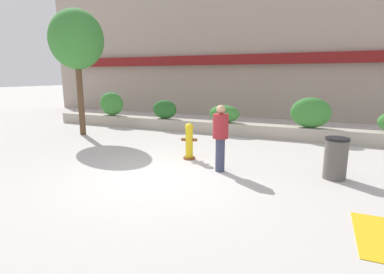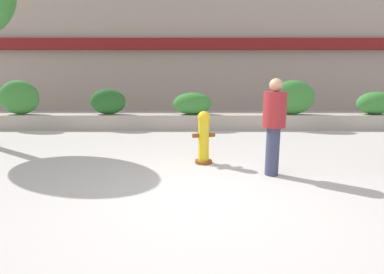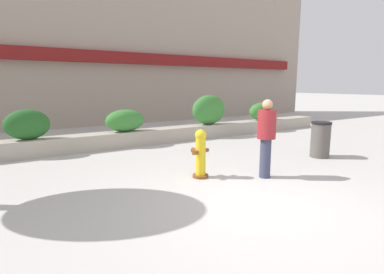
{
  "view_description": "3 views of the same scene",
  "coord_description": "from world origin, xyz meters",
  "px_view_note": "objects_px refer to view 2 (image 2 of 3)",
  "views": [
    {
      "loc": [
        3.52,
        -6.1,
        2.44
      ],
      "look_at": [
        -0.07,
        2.25,
        0.58
      ],
      "focal_mm": 28.0,
      "sensor_mm": 36.0,
      "label": 1
    },
    {
      "loc": [
        -0.21,
        -4.17,
        1.75
      ],
      "look_at": [
        -0.19,
        2.03,
        0.51
      ],
      "focal_mm": 28.0,
      "sensor_mm": 36.0,
      "label": 2
    },
    {
      "loc": [
        -3.54,
        -3.54,
        2.04
      ],
      "look_at": [
        -0.03,
        2.09,
        0.87
      ],
      "focal_mm": 28.0,
      "sensor_mm": 36.0,
      "label": 3
    }
  ],
  "objects_px": {
    "hedge_bush_4": "(374,103)",
    "pedestrian": "(273,121)",
    "hedge_bush_1": "(107,102)",
    "hedge_bush_2": "(191,104)",
    "fire_hydrant": "(202,137)",
    "hedge_bush_0": "(18,97)",
    "hedge_bush_3": "(291,97)"
  },
  "relations": [
    {
      "from": "pedestrian",
      "to": "fire_hydrant",
      "type": "bearing_deg",
      "value": 147.71
    },
    {
      "from": "hedge_bush_1",
      "to": "hedge_bush_3",
      "type": "height_order",
      "value": "hedge_bush_3"
    },
    {
      "from": "hedge_bush_1",
      "to": "fire_hydrant",
      "type": "xyz_separation_m",
      "value": [
        3.08,
        -4.19,
        -0.38
      ]
    },
    {
      "from": "hedge_bush_4",
      "to": "fire_hydrant",
      "type": "height_order",
      "value": "hedge_bush_4"
    },
    {
      "from": "hedge_bush_0",
      "to": "hedge_bush_2",
      "type": "xyz_separation_m",
      "value": [
        5.85,
        0.0,
        -0.21
      ]
    },
    {
      "from": "hedge_bush_0",
      "to": "hedge_bush_3",
      "type": "bearing_deg",
      "value": 0.0
    },
    {
      "from": "hedge_bush_0",
      "to": "hedge_bush_2",
      "type": "relative_size",
      "value": 1.02
    },
    {
      "from": "pedestrian",
      "to": "hedge_bush_4",
      "type": "bearing_deg",
      "value": 45.96
    },
    {
      "from": "hedge_bush_4",
      "to": "fire_hydrant",
      "type": "xyz_separation_m",
      "value": [
        -6.0,
        -4.19,
        -0.33
      ]
    },
    {
      "from": "hedge_bush_2",
      "to": "fire_hydrant",
      "type": "height_order",
      "value": "hedge_bush_2"
    },
    {
      "from": "hedge_bush_0",
      "to": "hedge_bush_3",
      "type": "xyz_separation_m",
      "value": [
        9.25,
        0.0,
        -0.0
      ]
    },
    {
      "from": "hedge_bush_3",
      "to": "pedestrian",
      "type": "distance_m",
      "value": 5.33
    },
    {
      "from": "hedge_bush_0",
      "to": "hedge_bush_2",
      "type": "distance_m",
      "value": 5.86
    },
    {
      "from": "hedge_bush_0",
      "to": "hedge_bush_4",
      "type": "xyz_separation_m",
      "value": [
        12.08,
        0.0,
        -0.19
      ]
    },
    {
      "from": "fire_hydrant",
      "to": "pedestrian",
      "type": "height_order",
      "value": "pedestrian"
    },
    {
      "from": "fire_hydrant",
      "to": "hedge_bush_2",
      "type": "bearing_deg",
      "value": 93.07
    },
    {
      "from": "hedge_bush_4",
      "to": "pedestrian",
      "type": "height_order",
      "value": "pedestrian"
    },
    {
      "from": "hedge_bush_1",
      "to": "fire_hydrant",
      "type": "distance_m",
      "value": 5.21
    },
    {
      "from": "hedge_bush_3",
      "to": "hedge_bush_0",
      "type": "bearing_deg",
      "value": 180.0
    },
    {
      "from": "hedge_bush_0",
      "to": "hedge_bush_4",
      "type": "height_order",
      "value": "hedge_bush_0"
    },
    {
      "from": "fire_hydrant",
      "to": "hedge_bush_1",
      "type": "bearing_deg",
      "value": 126.37
    },
    {
      "from": "hedge_bush_1",
      "to": "hedge_bush_4",
      "type": "bearing_deg",
      "value": 0.0
    },
    {
      "from": "hedge_bush_4",
      "to": "fire_hydrant",
      "type": "relative_size",
      "value": 1.19
    },
    {
      "from": "hedge_bush_1",
      "to": "hedge_bush_0",
      "type": "bearing_deg",
      "value": 180.0
    },
    {
      "from": "fire_hydrant",
      "to": "pedestrian",
      "type": "relative_size",
      "value": 0.62
    },
    {
      "from": "hedge_bush_0",
      "to": "fire_hydrant",
      "type": "relative_size",
      "value": 1.23
    },
    {
      "from": "hedge_bush_0",
      "to": "hedge_bush_2",
      "type": "height_order",
      "value": "hedge_bush_0"
    },
    {
      "from": "hedge_bush_0",
      "to": "pedestrian",
      "type": "height_order",
      "value": "pedestrian"
    },
    {
      "from": "hedge_bush_4",
      "to": "pedestrian",
      "type": "xyz_separation_m",
      "value": [
        -4.79,
        -4.95,
        0.11
      ]
    },
    {
      "from": "hedge_bush_1",
      "to": "hedge_bush_2",
      "type": "relative_size",
      "value": 0.91
    },
    {
      "from": "hedge_bush_1",
      "to": "hedge_bush_2",
      "type": "xyz_separation_m",
      "value": [
        2.86,
        0.0,
        -0.06
      ]
    },
    {
      "from": "hedge_bush_1",
      "to": "hedge_bush_3",
      "type": "xyz_separation_m",
      "value": [
        6.25,
        0.0,
        0.14
      ]
    }
  ]
}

